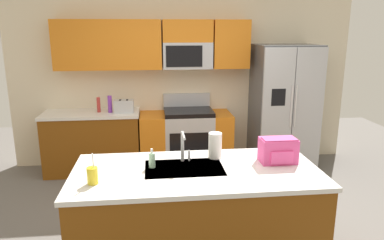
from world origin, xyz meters
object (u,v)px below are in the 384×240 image
Objects in this scene: bottle_purple at (110,104)px; drink_cup_yellow at (92,175)px; pepper_mill at (99,105)px; paper_towel_roll at (215,145)px; sink_faucet at (183,144)px; backpack at (278,150)px; soap_dispenser at (152,160)px; refrigerator at (284,107)px; range_oven at (186,139)px; toaster at (124,106)px.

bottle_purple is 0.96× the size of drink_cup_yellow.
paper_towel_roll reaches higher than pepper_mill.
pepper_mill is 2.38m from sink_faucet.
sink_faucet is at bearing -67.40° from bottle_purple.
backpack is at bearing 10.52° from drink_cup_yellow.
sink_faucet reaches higher than paper_towel_roll.
pepper_mill is 0.89× the size of bottle_purple.
backpack is (1.13, 0.00, 0.05)m from soap_dispenser.
bottle_purple is 1.43× the size of soap_dispenser.
sink_faucet is at bearing -129.41° from refrigerator.
pepper_mill is at bearing 123.09° from paper_towel_roll.
pepper_mill is at bearing 166.65° from bottle_purple.
refrigerator reaches higher than soap_dispenser.
range_oven is at bearing 105.54° from backpack.
paper_towel_roll is at bearing -87.81° from range_oven.
drink_cup_yellow is 1.15m from paper_towel_roll.
bottle_purple is at bearing 128.05° from backpack.
toaster is 2.20m from sink_faucet.
range_oven is at bearing 69.11° from drink_cup_yellow.
refrigerator is 3.48m from drink_cup_yellow.
refrigerator is 2.58m from bottle_purple.
refrigerator is at bearing 50.59° from sink_faucet.
drink_cup_yellow reaches higher than pepper_mill.
bottle_purple reaches higher than paper_towel_roll.
bottle_purple is 1.02× the size of paper_towel_roll.
sink_faucet reaches higher than backpack.
range_oven is 5.34× the size of drink_cup_yellow.
toaster is at bearing 107.94° from sink_faucet.
paper_towel_roll is 0.57m from backpack.
refrigerator is at bearing 47.55° from soap_dispenser.
range_oven is at bearing 2.18° from bottle_purple.
refrigerator is 5.78× the size of backpack.
drink_cup_yellow reaches higher than toaster.
soap_dispenser is (-0.28, -0.10, -0.10)m from sink_faucet.
range_oven is 1.24m from bottle_purple.
paper_towel_roll is (0.08, -2.06, 0.58)m from range_oven.
sink_faucet reaches higher than drink_cup_yellow.
bottle_purple reaches higher than toaster.
toaster is at bearing 100.17° from soap_dispenser.
refrigerator is at bearing -2.79° from range_oven.
pepper_mill is at bearing 172.16° from toaster.
refrigerator reaches higher than range_oven.
refrigerator reaches higher than toaster.
paper_towel_roll is (1.05, 0.47, 0.05)m from drink_cup_yellow.
paper_towel_roll is (1.34, -2.06, 0.01)m from pepper_mill.
toaster is at bearing 179.53° from refrigerator.
sink_faucet is 0.32m from soap_dispenser.
drink_cup_yellow is 0.80× the size of backpack.
range_oven is 2.40m from backpack.
range_oven is 4.86× the size of toaster.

